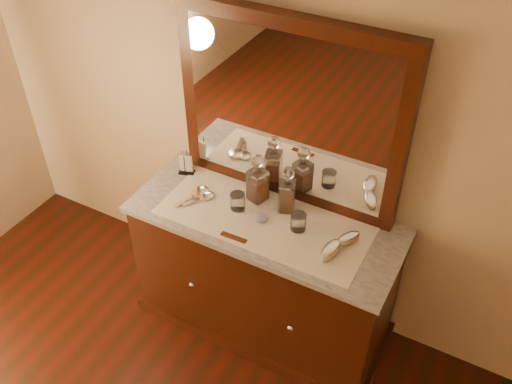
# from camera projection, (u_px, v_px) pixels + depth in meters

# --- Properties ---
(dresser_cabinet) EXTENTS (1.40, 0.55, 0.82)m
(dresser_cabinet) POSITION_uv_depth(u_px,v_px,m) (264.00, 275.00, 3.17)
(dresser_cabinet) COLOR black
(dresser_cabinet) RESTS_ON floor
(dresser_plinth) EXTENTS (1.46, 0.59, 0.08)m
(dresser_plinth) POSITION_uv_depth(u_px,v_px,m) (264.00, 316.00, 3.40)
(dresser_plinth) COLOR black
(dresser_plinth) RESTS_ON floor
(knob_left) EXTENTS (0.04, 0.04, 0.04)m
(knob_left) POSITION_uv_depth(u_px,v_px,m) (192.00, 285.00, 3.06)
(knob_left) COLOR silver
(knob_left) RESTS_ON dresser_cabinet
(knob_right) EXTENTS (0.04, 0.04, 0.04)m
(knob_right) POSITION_uv_depth(u_px,v_px,m) (290.00, 328.00, 2.84)
(knob_right) COLOR silver
(knob_right) RESTS_ON dresser_cabinet
(marble_top) EXTENTS (1.44, 0.59, 0.03)m
(marble_top) POSITION_uv_depth(u_px,v_px,m) (265.00, 220.00, 2.89)
(marble_top) COLOR silver
(marble_top) RESTS_ON dresser_cabinet
(mirror_frame) EXTENTS (1.20, 0.08, 1.00)m
(mirror_frame) POSITION_uv_depth(u_px,v_px,m) (289.00, 113.00, 2.73)
(mirror_frame) COLOR black
(mirror_frame) RESTS_ON marble_top
(mirror_glass) EXTENTS (1.06, 0.01, 0.86)m
(mirror_glass) POSITION_uv_depth(u_px,v_px,m) (286.00, 117.00, 2.71)
(mirror_glass) COLOR white
(mirror_glass) RESTS_ON marble_top
(lace_runner) EXTENTS (1.10, 0.45, 0.00)m
(lace_runner) POSITION_uv_depth(u_px,v_px,m) (263.00, 220.00, 2.87)
(lace_runner) COLOR white
(lace_runner) RESTS_ON marble_top
(pin_dish) EXTENTS (0.09, 0.09, 0.01)m
(pin_dish) POSITION_uv_depth(u_px,v_px,m) (261.00, 218.00, 2.87)
(pin_dish) COLOR white
(pin_dish) RESTS_ON lace_runner
(comb) EXTENTS (0.14, 0.03, 0.01)m
(comb) POSITION_uv_depth(u_px,v_px,m) (234.00, 237.00, 2.76)
(comb) COLOR #653112
(comb) RESTS_ON lace_runner
(napkin_rack) EXTENTS (0.10, 0.08, 0.14)m
(napkin_rack) POSITION_uv_depth(u_px,v_px,m) (186.00, 165.00, 3.14)
(napkin_rack) COLOR black
(napkin_rack) RESTS_ON marble_top
(decanter_left) EXTENTS (0.11, 0.11, 0.29)m
(decanter_left) POSITION_uv_depth(u_px,v_px,m) (258.00, 183.00, 2.92)
(decanter_left) COLOR #944315
(decanter_left) RESTS_ON lace_runner
(decanter_right) EXTENTS (0.11, 0.11, 0.28)m
(decanter_right) POSITION_uv_depth(u_px,v_px,m) (287.00, 194.00, 2.86)
(decanter_right) COLOR #944315
(decanter_right) RESTS_ON lace_runner
(brush_near) EXTENTS (0.09, 0.17, 0.04)m
(brush_near) POSITION_uv_depth(u_px,v_px,m) (330.00, 250.00, 2.67)
(brush_near) COLOR tan
(brush_near) RESTS_ON lace_runner
(brush_far) EXTENTS (0.12, 0.16, 0.04)m
(brush_far) POSITION_uv_depth(u_px,v_px,m) (348.00, 239.00, 2.73)
(brush_far) COLOR tan
(brush_far) RESTS_ON lace_runner
(hand_mirror_outer) EXTENTS (0.12, 0.23, 0.02)m
(hand_mirror_outer) POSITION_uv_depth(u_px,v_px,m) (197.00, 193.00, 3.02)
(hand_mirror_outer) COLOR silver
(hand_mirror_outer) RESTS_ON lace_runner
(hand_mirror_inner) EXTENTS (0.13, 0.19, 0.02)m
(hand_mirror_inner) POSITION_uv_depth(u_px,v_px,m) (204.00, 197.00, 3.00)
(hand_mirror_inner) COLOR silver
(hand_mirror_inner) RESTS_ON lace_runner
(tumblers) EXTENTS (0.43, 0.09, 0.09)m
(tumblers) POSITION_uv_depth(u_px,v_px,m) (267.00, 211.00, 2.85)
(tumblers) COLOR white
(tumblers) RESTS_ON lace_runner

